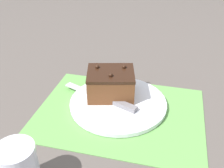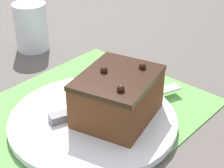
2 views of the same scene
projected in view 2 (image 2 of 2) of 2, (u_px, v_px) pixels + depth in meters
ground_plane at (75, 121)px, 0.64m from camera, size 3.00×3.00×0.00m
placemat_woven at (75, 120)px, 0.64m from camera, size 0.46×0.34×0.00m
cake_plate at (93, 120)px, 0.62m from camera, size 0.28×0.28×0.01m
chocolate_cake at (118, 96)px, 0.60m from camera, size 0.16×0.14×0.09m
serving_knife at (96, 108)px, 0.63m from camera, size 0.24×0.11×0.01m
drinking_glass at (31, 27)px, 0.86m from camera, size 0.08×0.08×0.11m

